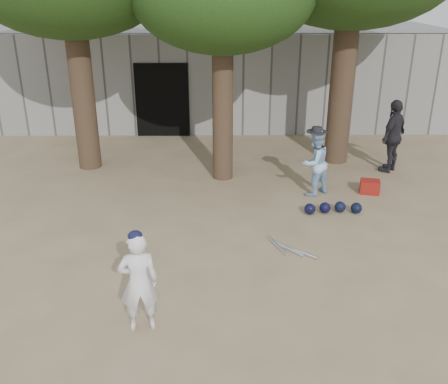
{
  "coord_description": "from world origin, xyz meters",
  "views": [
    {
      "loc": [
        0.52,
        -7.14,
        4.37
      ],
      "look_at": [
        0.6,
        1.0,
        0.95
      ],
      "focal_mm": 40.0,
      "sensor_mm": 36.0,
      "label": 1
    }
  ],
  "objects_px": {
    "spectator_blue": "(314,163)",
    "red_bag": "(370,187)",
    "boy_player": "(139,283)",
    "spectator_dark": "(393,136)"
  },
  "relations": [
    {
      "from": "red_bag",
      "to": "spectator_blue",
      "type": "bearing_deg",
      "value": -178.06
    },
    {
      "from": "red_bag",
      "to": "spectator_dark",
      "type": "bearing_deg",
      "value": 58.01
    },
    {
      "from": "spectator_blue",
      "to": "spectator_dark",
      "type": "height_order",
      "value": "spectator_dark"
    },
    {
      "from": "boy_player",
      "to": "spectator_dark",
      "type": "relative_size",
      "value": 0.8
    },
    {
      "from": "boy_player",
      "to": "red_bag",
      "type": "relative_size",
      "value": 3.45
    },
    {
      "from": "boy_player",
      "to": "spectator_blue",
      "type": "relative_size",
      "value": 0.98
    },
    {
      "from": "boy_player",
      "to": "spectator_blue",
      "type": "distance_m",
      "value": 5.63
    },
    {
      "from": "spectator_blue",
      "to": "red_bag",
      "type": "distance_m",
      "value": 1.42
    },
    {
      "from": "spectator_blue",
      "to": "red_bag",
      "type": "relative_size",
      "value": 3.51
    },
    {
      "from": "boy_player",
      "to": "red_bag",
      "type": "bearing_deg",
      "value": -144.37
    }
  ]
}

